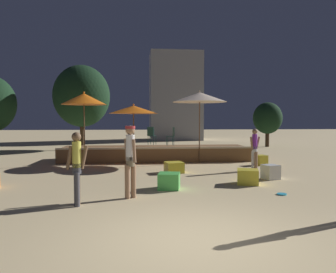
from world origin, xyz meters
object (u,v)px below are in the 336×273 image
bistro_chair_1 (151,134)px  cube_seat_2 (261,160)px  person_2 (77,166)px  background_tree_2 (268,118)px  person_0 (130,156)px  cube_seat_4 (174,167)px  patio_umbrella_1 (200,97)px  bistro_chair_0 (172,134)px  cube_seat_1 (248,177)px  frisbee_disc (282,194)px  patio_umbrella_0 (84,99)px  cube_seat_3 (271,172)px  patio_umbrella_2 (134,110)px  person_3 (255,148)px  background_tree_1 (82,96)px  cube_seat_5 (169,181)px

bistro_chair_1 → cube_seat_2: bearing=178.6°
person_2 → background_tree_2: background_tree_2 is taller
person_0 → cube_seat_4: bearing=34.7°
patio_umbrella_1 → bistro_chair_0: patio_umbrella_1 is taller
cube_seat_1 → frisbee_disc: (0.41, -1.49, -0.21)m
cube_seat_1 → person_0: person_0 is taller
patio_umbrella_0 → cube_seat_4: patio_umbrella_0 is taller
cube_seat_2 → patio_umbrella_0: bearing=170.5°
cube_seat_4 → frisbee_disc: (2.43, -3.88, -0.18)m
cube_seat_3 → cube_seat_2: bearing=74.1°
cube_seat_4 → background_tree_2: size_ratio=0.23×
patio_umbrella_1 → patio_umbrella_2: (-3.02, -0.04, -0.58)m
bistro_chair_1 → cube_seat_4: bearing=127.1°
cube_seat_4 → person_0: 4.25m
person_2 → background_tree_2: size_ratio=0.52×
patio_umbrella_1 → person_3: patio_umbrella_1 is taller
patio_umbrella_2 → background_tree_1: background_tree_1 is taller
bistro_chair_0 → background_tree_2: bearing=127.1°
cube_seat_2 → bistro_chair_1: bearing=150.3°
cube_seat_2 → cube_seat_4: 4.31m
cube_seat_2 → person_2: person_2 is taller
person_0 → bistro_chair_1: bearing=50.4°
patio_umbrella_1 → person_0: (-3.05, -6.59, -1.96)m
patio_umbrella_1 → background_tree_2: size_ratio=1.02×
cube_seat_5 → person_2: bearing=-144.8°
patio_umbrella_2 → background_tree_2: background_tree_2 is taller
person_3 → background_tree_2: background_tree_2 is taller
cube_seat_3 → cube_seat_5: cube_seat_3 is taller
cube_seat_1 → cube_seat_5: (-2.48, -0.47, 0.00)m
patio_umbrella_0 → cube_seat_2: bearing=-9.5°
patio_umbrella_0 → background_tree_1: bearing=100.0°
bistro_chair_0 → bistro_chair_1: size_ratio=1.00×
patio_umbrella_2 → person_2: bearing=-99.8°
patio_umbrella_0 → person_3: (6.91, -2.75, -2.04)m
background_tree_1 → bistro_chair_1: bearing=-53.5°
person_3 → person_0: bearing=-73.3°
patio_umbrella_1 → cube_seat_5: size_ratio=4.72×
bistro_chair_0 → patio_umbrella_1: bearing=40.9°
cube_seat_2 → cube_seat_5: (-4.46, -4.48, 0.01)m
bistro_chair_1 → background_tree_1: background_tree_1 is taller
cube_seat_3 → background_tree_2: (5.12, 12.73, 1.86)m
patio_umbrella_1 → person_2: patio_umbrella_1 is taller
patio_umbrella_0 → cube_seat_2: size_ratio=5.87×
cube_seat_4 → person_3: (3.17, 0.16, 0.67)m
bistro_chair_1 → frisbee_disc: size_ratio=3.56×
patio_umbrella_1 → background_tree_2: patio_umbrella_1 is taller
cube_seat_1 → person_0: bearing=-157.5°
person_2 → bistro_chair_0: size_ratio=1.89×
patio_umbrella_0 → cube_seat_2: (7.73, -1.29, -2.69)m
person_2 → frisbee_disc: size_ratio=6.72×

